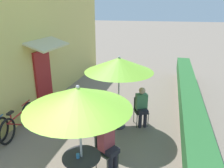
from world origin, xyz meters
The scene contains 15 objects.
cafe_facade_wall centered at (-2.54, 5.38, 2.09)m, with size 0.98×11.02×4.20m.
planter_hedge centered at (2.75, 5.41, 0.54)m, with size 0.60×10.02×1.01m.
patio_table_near centered at (0.47, 1.58, 0.53)m, with size 0.77×0.77×0.73m.
patio_umbrella_near centered at (0.47, 1.58, 1.99)m, with size 1.99×1.99×2.24m.
cafe_chair_near_right centered at (0.75, 2.26, 0.52)m, with size 0.54×0.54×0.87m.
seated_patron_near_right centered at (0.85, 2.20, 0.69)m, with size 0.50×0.47×1.25m.
coffee_cup_near centered at (0.42, 1.52, 0.78)m, with size 0.07×0.07×0.09m.
patio_table_mid centered at (0.64, 4.12, 0.53)m, with size 0.77×0.77×0.73m.
patio_umbrella_mid centered at (0.64, 4.12, 1.99)m, with size 1.99×1.99×2.24m.
cafe_chair_mid_left centered at (0.01, 3.74, 0.52)m, with size 0.53×0.53×0.87m.
seated_patron_mid_left centered at (-0.03, 3.85, 0.69)m, with size 0.46×0.50×1.25m.
cafe_chair_mid_right centered at (1.27, 4.49, 0.52)m, with size 0.53×0.53×0.87m.
seated_patron_mid_right centered at (1.31, 4.39, 0.69)m, with size 0.46×0.50×1.25m.
coffee_cup_mid centered at (0.48, 4.10, 0.78)m, with size 0.07×0.07×0.09m.
bicycle_second centered at (-2.13, 3.02, 0.38)m, with size 0.24×1.80×0.82m.
Camera 1 is at (1.99, -1.76, 3.54)m, focal length 35.00 mm.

